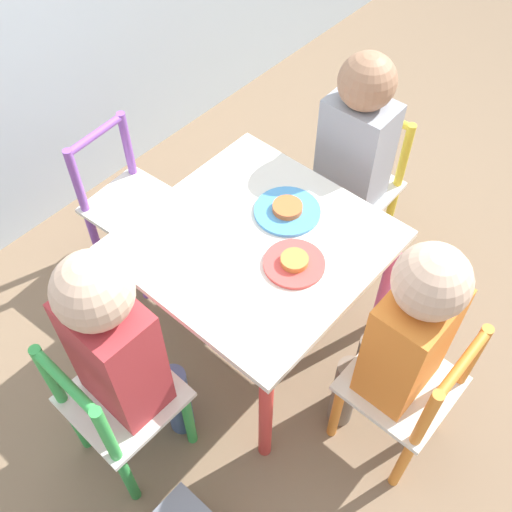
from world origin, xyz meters
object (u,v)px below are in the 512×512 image
at_px(chair_green, 118,407).
at_px(chair_purple, 130,207).
at_px(chair_orange, 407,393).
at_px(plate_right, 287,210).
at_px(chair_yellow, 355,189).
at_px(plate_front, 294,263).
at_px(child_front, 403,337).
at_px(child_left, 121,347).
at_px(child_right, 353,150).
at_px(kids_table, 256,255).

distance_m(chair_green, chair_purple, 0.69).
bearing_deg(chair_orange, plate_right, -104.12).
distance_m(chair_yellow, chair_green, 1.03).
xyz_separation_m(chair_purple, plate_front, (0.04, -0.64, 0.21)).
bearing_deg(chair_green, chair_yellow, -88.67).
bearing_deg(chair_green, child_front, -130.99).
bearing_deg(child_left, chair_yellow, -88.59).
bearing_deg(chair_yellow, plate_front, -75.97).
height_order(chair_purple, child_right, child_right).
height_order(chair_green, plate_front, chair_green).
xyz_separation_m(chair_yellow, child_front, (-0.51, -0.47, 0.21)).
relative_size(child_left, plate_right, 4.40).
height_order(chair_yellow, child_left, child_left).
distance_m(kids_table, chair_yellow, 0.53).
bearing_deg(child_right, kids_table, -90.00).
height_order(chair_orange, chair_purple, same).
distance_m(plate_front, plate_right, 0.18).
relative_size(chair_purple, child_front, 0.68).
distance_m(chair_orange, chair_green, 0.73).
relative_size(kids_table, child_left, 0.76).
bearing_deg(plate_right, child_right, 2.13).
xyz_separation_m(chair_green, child_right, (0.97, 0.00, 0.21)).
bearing_deg(kids_table, chair_orange, -90.08).
relative_size(chair_orange, child_front, 0.68).
bearing_deg(kids_table, child_right, 1.52).
bearing_deg(plate_right, child_front, -105.99).
xyz_separation_m(chair_green, plate_right, (0.64, -0.01, 0.21)).
height_order(chair_purple, child_front, child_front).
relative_size(chair_purple, child_right, 0.68).
xyz_separation_m(kids_table, plate_right, (0.13, 0.00, 0.07)).
bearing_deg(child_right, chair_green, -91.41).
bearing_deg(plate_right, child_left, 179.12).
height_order(chair_yellow, chair_green, same).
xyz_separation_m(plate_front, plate_right, (0.13, 0.13, 0.00)).
height_order(chair_yellow, plate_right, chair_yellow).
xyz_separation_m(chair_purple, child_right, (0.49, -0.50, 0.21)).
distance_m(chair_green, child_left, 0.23).
relative_size(chair_purple, child_left, 0.66).
distance_m(chair_purple, plate_right, 0.58).
distance_m(child_front, plate_front, 0.32).
relative_size(chair_yellow, plate_right, 2.91).
xyz_separation_m(child_left, plate_right, (0.58, -0.01, -0.01)).
distance_m(child_left, plate_front, 0.47).
bearing_deg(chair_green, chair_purple, -42.40).
distance_m(chair_purple, child_left, 0.69).
distance_m(kids_table, chair_purple, 0.53).
distance_m(kids_table, plate_front, 0.15).
height_order(kids_table, chair_purple, chair_purple).
relative_size(kids_table, chair_orange, 1.15).
bearing_deg(chair_purple, chair_green, -137.60).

